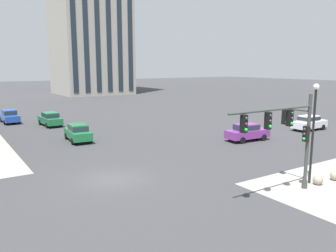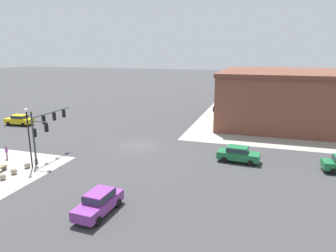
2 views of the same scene
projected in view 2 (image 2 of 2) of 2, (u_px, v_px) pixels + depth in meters
The scene contains 12 objects.
ground_plane at pixel (138, 146), 38.17m from camera, with size 320.00×320.00×0.00m, color #38383A.
sidewalk_far_corner at pixel (295, 122), 50.93m from camera, with size 32.00×32.00×0.02m, color gray.
traffic_signal_main at pixel (44, 127), 32.57m from camera, with size 6.48×2.09×5.64m.
bollard_sphere_curb_a at pixel (27, 165), 30.93m from camera, with size 0.60×0.60×0.60m, color gray.
bollard_sphere_curb_b at pixel (14, 171), 29.40m from camera, with size 0.60×0.60×0.60m, color gray.
bollard_sphere_curb_c at pixel (3, 177), 28.13m from camera, with size 0.60×0.60×0.60m, color gray.
pedestrian_by_lamp at pixel (6, 151), 33.38m from camera, with size 0.34×0.49×1.56m.
street_lamp_corner_near at pixel (28, 132), 30.13m from camera, with size 0.36×0.36×6.19m.
car_main_northbound_near at pixel (99, 202), 22.18m from camera, with size 4.50×2.11×1.68m.
car_main_southbound_near at pixel (238, 154), 32.56m from camera, with size 2.16×4.53×1.68m.
car_cross_westbound at pixel (19, 119), 48.72m from camera, with size 2.13×4.51×1.68m.
storefront_block_near_corner at pixel (280, 97), 50.05m from camera, with size 20.97×18.83×8.52m.
Camera 2 is at (33.68, 14.42, 11.61)m, focal length 32.54 mm.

